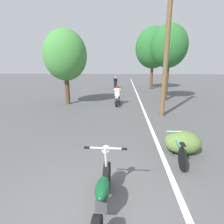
{
  "coord_description": "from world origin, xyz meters",
  "views": [
    {
      "loc": [
        0.55,
        -2.42,
        2.62
      ],
      "look_at": [
        0.06,
        4.12,
        0.9
      ],
      "focal_mm": 28.0,
      "sensor_mm": 36.0,
      "label": 1
    }
  ],
  "objects_px": {
    "motorcycle_rider_far": "(115,84)",
    "bicycle_parked": "(177,149)",
    "roadside_tree_right_far": "(153,48)",
    "roadside_tree_left": "(65,56)",
    "motorcycle_rider_lead": "(117,97)",
    "roadside_tree_right_near": "(169,47)",
    "motorcycle_foreground": "(103,195)",
    "utility_pole": "(167,42)"
  },
  "relations": [
    {
      "from": "motorcycle_rider_lead",
      "to": "motorcycle_foreground",
      "type": "bearing_deg",
      "value": -88.85
    },
    {
      "from": "roadside_tree_left",
      "to": "bicycle_parked",
      "type": "xyz_separation_m",
      "value": [
        5.58,
        -7.42,
        -2.98
      ]
    },
    {
      "from": "roadside_tree_right_far",
      "to": "motorcycle_rider_lead",
      "type": "relative_size",
      "value": 3.31
    },
    {
      "from": "bicycle_parked",
      "to": "motorcycle_rider_far",
      "type": "bearing_deg",
      "value": 98.98
    },
    {
      "from": "roadside_tree_right_near",
      "to": "motorcycle_rider_lead",
      "type": "height_order",
      "value": "roadside_tree_right_near"
    },
    {
      "from": "utility_pole",
      "to": "roadside_tree_right_near",
      "type": "distance_m",
      "value": 4.91
    },
    {
      "from": "motorcycle_foreground",
      "to": "bicycle_parked",
      "type": "relative_size",
      "value": 1.3
    },
    {
      "from": "roadside_tree_right_far",
      "to": "roadside_tree_left",
      "type": "distance_m",
      "value": 11.8
    },
    {
      "from": "roadside_tree_left",
      "to": "roadside_tree_right_far",
      "type": "bearing_deg",
      "value": 52.35
    },
    {
      "from": "roadside_tree_right_near",
      "to": "motorcycle_rider_far",
      "type": "distance_m",
      "value": 9.61
    },
    {
      "from": "utility_pole",
      "to": "motorcycle_rider_far",
      "type": "distance_m",
      "value": 13.34
    },
    {
      "from": "roadside_tree_right_far",
      "to": "utility_pole",
      "type": "bearing_deg",
      "value": -95.07
    },
    {
      "from": "utility_pole",
      "to": "motorcycle_foreground",
      "type": "xyz_separation_m",
      "value": [
        -2.38,
        -6.77,
        -3.34
      ]
    },
    {
      "from": "roadside_tree_right_near",
      "to": "motorcycle_rider_far",
      "type": "xyz_separation_m",
      "value": [
        -4.42,
        7.77,
        -3.52
      ]
    },
    {
      "from": "roadside_tree_right_far",
      "to": "motorcycle_foreground",
      "type": "height_order",
      "value": "roadside_tree_right_far"
    },
    {
      "from": "utility_pole",
      "to": "bicycle_parked",
      "type": "distance_m",
      "value": 5.85
    },
    {
      "from": "motorcycle_rider_far",
      "to": "utility_pole",
      "type": "bearing_deg",
      "value": -75.47
    },
    {
      "from": "roadside_tree_right_near",
      "to": "motorcycle_rider_lead",
      "type": "bearing_deg",
      "value": -151.92
    },
    {
      "from": "roadside_tree_right_near",
      "to": "roadside_tree_right_far",
      "type": "xyz_separation_m",
      "value": [
        -0.11,
        7.23,
        0.59
      ]
    },
    {
      "from": "roadside_tree_right_far",
      "to": "motorcycle_rider_far",
      "type": "bearing_deg",
      "value": 172.96
    },
    {
      "from": "motorcycle_rider_lead",
      "to": "utility_pole",
      "type": "bearing_deg",
      "value": -47.0
    },
    {
      "from": "bicycle_parked",
      "to": "roadside_tree_left",
      "type": "bearing_deg",
      "value": 126.96
    },
    {
      "from": "roadside_tree_left",
      "to": "motorcycle_rider_lead",
      "type": "xyz_separation_m",
      "value": [
        3.53,
        0.05,
        -2.81
      ]
    },
    {
      "from": "motorcycle_foreground",
      "to": "motorcycle_rider_lead",
      "type": "relative_size",
      "value": 0.99
    },
    {
      "from": "motorcycle_rider_lead",
      "to": "motorcycle_rider_far",
      "type": "relative_size",
      "value": 1.07
    },
    {
      "from": "roadside_tree_right_far",
      "to": "roadside_tree_left",
      "type": "height_order",
      "value": "roadside_tree_right_far"
    },
    {
      "from": "roadside_tree_right_near",
      "to": "motorcycle_foreground",
      "type": "distance_m",
      "value": 12.6
    },
    {
      "from": "roadside_tree_left",
      "to": "motorcycle_foreground",
      "type": "distance_m",
      "value": 10.59
    },
    {
      "from": "roadside_tree_left",
      "to": "motorcycle_foreground",
      "type": "relative_size",
      "value": 2.43
    },
    {
      "from": "motorcycle_rider_lead",
      "to": "bicycle_parked",
      "type": "bearing_deg",
      "value": -74.65
    },
    {
      "from": "roadside_tree_right_far",
      "to": "roadside_tree_right_near",
      "type": "bearing_deg",
      "value": -89.12
    },
    {
      "from": "roadside_tree_left",
      "to": "roadside_tree_right_near",
      "type": "bearing_deg",
      "value": 15.75
    },
    {
      "from": "motorcycle_rider_far",
      "to": "bicycle_parked",
      "type": "height_order",
      "value": "motorcycle_rider_far"
    },
    {
      "from": "utility_pole",
      "to": "bicycle_parked",
      "type": "relative_size",
      "value": 4.61
    },
    {
      "from": "roadside_tree_right_near",
      "to": "motorcycle_foreground",
      "type": "bearing_deg",
      "value": -107.14
    },
    {
      "from": "utility_pole",
      "to": "roadside_tree_right_near",
      "type": "bearing_deg",
      "value": 76.12
    },
    {
      "from": "roadside_tree_right_far",
      "to": "motorcycle_rider_far",
      "type": "relative_size",
      "value": 3.54
    },
    {
      "from": "roadside_tree_right_near",
      "to": "bicycle_parked",
      "type": "height_order",
      "value": "roadside_tree_right_near"
    },
    {
      "from": "roadside_tree_left",
      "to": "motorcycle_foreground",
      "type": "xyz_separation_m",
      "value": [
        3.72,
        -9.48,
        -2.9
      ]
    },
    {
      "from": "roadside_tree_right_near",
      "to": "motorcycle_foreground",
      "type": "height_order",
      "value": "roadside_tree_right_near"
    },
    {
      "from": "roadside_tree_left",
      "to": "motorcycle_rider_lead",
      "type": "relative_size",
      "value": 2.4
    },
    {
      "from": "motorcycle_foreground",
      "to": "motorcycle_rider_far",
      "type": "distance_m",
      "value": 19.32
    }
  ]
}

